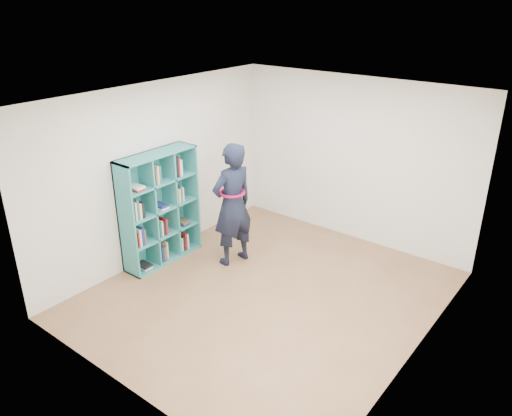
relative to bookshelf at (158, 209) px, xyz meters
The scene contains 9 objects.
floor 2.01m from the bookshelf, ahead, with size 4.50×4.50×0.00m, color brown.
ceiling 2.57m from the bookshelf, ahead, with size 4.50×4.50×0.00m, color white.
wall_left 0.55m from the bookshelf, 130.91° to the left, with size 0.02×4.50×2.60m, color white.
wall_right 3.87m from the bookshelf, ahead, with size 0.02×4.50×2.60m, color white.
wall_back 3.09m from the bookshelf, 53.04° to the left, with size 4.00×0.02×2.60m, color white.
wall_front 2.80m from the bookshelf, 48.30° to the right, with size 4.00×0.02×2.60m, color white.
bookshelf is the anchor object (origin of this frame).
person 1.09m from the bookshelf, 33.99° to the left, with size 0.57×0.75×1.83m.
smartphone 1.09m from the bookshelf, 43.57° to the left, with size 0.03×0.10×0.14m.
Camera 1 is at (3.37, -4.55, 3.72)m, focal length 35.00 mm.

